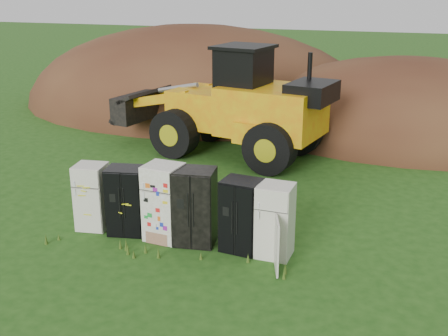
# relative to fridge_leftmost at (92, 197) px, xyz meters

# --- Properties ---
(ground) EXTENTS (120.00, 120.00, 0.00)m
(ground) POSITION_rel_fridge_leftmost_xyz_m (2.44, -0.03, -0.83)
(ground) COLOR #1D4813
(ground) RESTS_ON ground
(fridge_leftmost) EXTENTS (0.83, 0.80, 1.67)m
(fridge_leftmost) POSITION_rel_fridge_leftmost_xyz_m (0.00, 0.00, 0.00)
(fridge_leftmost) COLOR silver
(fridge_leftmost) RESTS_ON ground
(fridge_black_side) EXTENTS (0.99, 0.85, 1.69)m
(fridge_black_side) POSITION_rel_fridge_leftmost_xyz_m (0.96, 0.00, 0.01)
(fridge_black_side) COLOR black
(fridge_black_side) RESTS_ON ground
(fridge_sticker) EXTENTS (0.91, 0.85, 1.87)m
(fridge_sticker) POSITION_rel_fridge_leftmost_xyz_m (1.97, -0.02, 0.10)
(fridge_sticker) COLOR white
(fridge_sticker) RESTS_ON ground
(fridge_dark_mid) EXTENTS (1.04, 0.89, 1.84)m
(fridge_dark_mid) POSITION_rel_fridge_leftmost_xyz_m (2.75, -0.02, 0.09)
(fridge_dark_mid) COLOR black
(fridge_dark_mid) RESTS_ON ground
(fridge_black_right) EXTENTS (0.94, 0.81, 1.71)m
(fridge_black_right) POSITION_rel_fridge_leftmost_xyz_m (3.89, -0.02, 0.02)
(fridge_black_right) COLOR black
(fridge_black_right) RESTS_ON ground
(fridge_open_door) EXTENTS (0.80, 0.75, 1.70)m
(fridge_open_door) POSITION_rel_fridge_leftmost_xyz_m (4.69, -0.06, 0.02)
(fridge_open_door) COLOR silver
(fridge_open_door) RESTS_ON ground
(wheel_loader) EXTENTS (8.51, 4.79, 3.88)m
(wheel_loader) POSITION_rel_fridge_leftmost_xyz_m (0.92, 7.21, 1.11)
(wheel_loader) COLOR gold
(wheel_loader) RESTS_ON ground
(dirt_mound_right) EXTENTS (13.77, 10.09, 6.09)m
(dirt_mound_right) POSITION_rel_fridge_leftmost_xyz_m (7.39, 12.36, -0.83)
(dirt_mound_right) COLOR #411F14
(dirt_mound_right) RESTS_ON ground
(dirt_mound_left) EXTENTS (17.44, 13.08, 7.88)m
(dirt_mound_left) POSITION_rel_fridge_leftmost_xyz_m (-2.77, 14.54, -0.83)
(dirt_mound_left) COLOR #411F14
(dirt_mound_left) RESTS_ON ground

